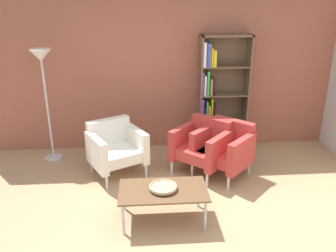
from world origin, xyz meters
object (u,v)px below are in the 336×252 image
Objects in this scene: bookshelf_tall at (217,96)px; decorative_bowl at (163,187)px; armchair_spare_guest at (203,145)px; floor_lamp_torchiere at (42,69)px; armchair_near_window at (115,147)px; armchair_corner_red at (224,148)px; coffee_table_low at (163,192)px.

bookshelf_tall is 2.27m from decorative_bowl.
bookshelf_tall is 1.03m from armchair_spare_guest.
armchair_spare_guest is at bearing -113.67° from bookshelf_tall.
floor_lamp_torchiere reaches higher than armchair_spare_guest.
armchair_near_window is (-1.63, -0.80, -0.50)m from bookshelf_tall.
armchair_spare_guest reaches higher than decorative_bowl.
armchair_near_window is 1.57m from armchair_corner_red.
armchair_near_window is 0.98× the size of armchair_corner_red.
armchair_corner_red is (1.56, -0.13, 0.00)m from armchair_near_window.
armchair_spare_guest reaches higher than coffee_table_low.
armchair_near_window is 0.53× the size of floor_lamp_torchiere.
coffee_table_low is 1.33m from armchair_near_window.
coffee_table_low is 2.65m from floor_lamp_torchiere.
floor_lamp_torchiere reaches higher than armchair_corner_red.
armchair_spare_guest is at bearing -155.42° from armchair_corner_red.
coffee_table_low is 1.41m from armchair_corner_red.
armchair_near_window is at bearing 117.49° from coffee_table_low.
decorative_bowl is at bearing -87.38° from armchair_corner_red.
floor_lamp_torchiere reaches higher than coffee_table_low.
bookshelf_tall is at bearing 4.64° from floor_lamp_torchiere.
floor_lamp_torchiere is (-1.66, 1.76, 1.01)m from decorative_bowl.
bookshelf_tall is 1.06m from armchair_corner_red.
armchair_near_window is at bearing -153.91° from bookshelf_tall.
armchair_corner_red reaches higher than coffee_table_low.
bookshelf_tall is 5.94× the size of decorative_bowl.
floor_lamp_torchiere is at bearing 123.17° from armchair_near_window.
floor_lamp_torchiere is (-2.67, -0.22, 0.54)m from bookshelf_tall.
decorative_bowl is at bearing -117.13° from bookshelf_tall.
armchair_spare_guest is (0.65, 1.15, -0.02)m from decorative_bowl.
decorative_bowl is 0.34× the size of armchair_spare_guest.
armchair_corner_red is (-0.07, -0.93, -0.50)m from bookshelf_tall.
decorative_bowl is (-1.01, -1.98, -0.48)m from bookshelf_tall.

